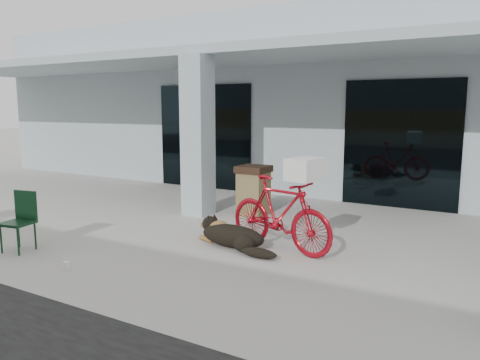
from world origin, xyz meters
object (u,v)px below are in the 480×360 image
Objects in this scene: bicycle at (280,214)px; dog at (233,235)px; cafe_chair_near at (17,222)px; trash_receptacle at (253,190)px.

dog is at bearing 124.68° from bicycle.
bicycle is at bearing 21.85° from cafe_chair_near.
dog is at bearing 23.99° from cafe_chair_near.
bicycle is 3.89m from cafe_chair_near.
trash_receptacle is (1.87, 3.86, 0.05)m from cafe_chair_near.
trash_receptacle is at bearing 51.23° from bicycle.
trash_receptacle reaches higher than dog.
bicycle reaches higher than trash_receptacle.
cafe_chair_near is 0.90× the size of trash_receptacle.
cafe_chair_near is 4.29m from trash_receptacle.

